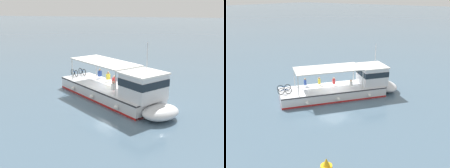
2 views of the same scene
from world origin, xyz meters
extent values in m
plane|color=slate|center=(0.00, 0.00, 0.00)|extent=(400.00, 400.00, 0.00)
cube|color=silver|center=(0.24, 0.13, 0.55)|extent=(10.62, 8.94, 1.10)
ellipsoid|color=silver|center=(-4.78, 3.78, 0.55)|extent=(3.51, 3.67, 1.01)
cube|color=red|center=(0.24, 0.13, 0.10)|extent=(10.64, 8.97, 0.16)
cube|color=#2D2D33|center=(0.24, 0.13, 1.02)|extent=(10.65, 8.98, 0.10)
cube|color=silver|center=(-3.32, 2.72, 2.05)|extent=(3.70, 3.73, 1.90)
cube|color=#19232D|center=(-3.32, 2.72, 2.38)|extent=(3.77, 3.80, 0.56)
cube|color=white|center=(-3.32, 2.72, 3.06)|extent=(3.93, 3.95, 0.12)
cube|color=white|center=(0.61, -0.13, 3.15)|extent=(7.15, 6.32, 0.10)
cylinder|color=silver|center=(-2.82, 0.68, 2.10)|extent=(0.08, 0.08, 2.00)
cylinder|color=silver|center=(-1.23, 2.88, 2.10)|extent=(0.08, 0.08, 2.00)
cylinder|color=silver|center=(2.44, -3.14, 2.10)|extent=(0.08, 0.08, 2.00)
cylinder|color=silver|center=(4.03, -0.94, 2.10)|extent=(0.08, 0.08, 2.00)
cylinder|color=silver|center=(-3.56, 2.90, 4.22)|extent=(0.06, 0.06, 2.20)
sphere|color=white|center=(-1.46, 3.57, 0.50)|extent=(0.36, 0.36, 0.36)
sphere|color=white|center=(1.21, 1.63, 0.50)|extent=(0.36, 0.36, 0.36)
sphere|color=white|center=(3.71, -0.19, 0.50)|extent=(0.36, 0.36, 0.36)
torus|color=black|center=(3.66, -2.90, 1.43)|extent=(0.57, 0.44, 0.66)
torus|color=black|center=(4.22, -3.32, 1.43)|extent=(0.57, 0.44, 0.66)
cylinder|color=#1E478C|center=(3.94, -3.11, 1.55)|extent=(0.60, 0.46, 0.06)
torus|color=black|center=(4.19, -2.18, 1.43)|extent=(0.57, 0.44, 0.66)
torus|color=black|center=(4.75, -2.59, 1.43)|extent=(0.57, 0.44, 0.66)
cylinder|color=#1E478C|center=(4.47, -2.38, 1.55)|extent=(0.60, 0.46, 0.06)
cube|color=#2D4CA5|center=(1.78, -2.28, 1.56)|extent=(0.37, 0.39, 0.52)
sphere|color=tan|center=(1.78, -2.28, 1.93)|extent=(0.20, 0.20, 0.20)
cube|color=yellow|center=(0.65, -1.32, 1.56)|extent=(0.37, 0.39, 0.52)
sphere|color=#9E7051|center=(0.65, -1.32, 1.93)|extent=(0.20, 0.20, 0.20)
cube|color=red|center=(-0.28, -0.09, 1.56)|extent=(0.37, 0.39, 0.52)
sphere|color=tan|center=(-0.28, -0.09, 1.93)|extent=(0.20, 0.20, 0.20)
cube|color=white|center=(-0.75, 1.77, 1.56)|extent=(0.37, 0.39, 0.52)
sphere|color=tan|center=(-0.75, 1.77, 1.93)|extent=(0.20, 0.20, 0.20)
cone|color=gold|center=(9.95, 7.34, 1.15)|extent=(0.42, 0.42, 0.50)
camera|label=1|loc=(-6.72, 22.61, 7.74)|focal=45.13mm
camera|label=2|loc=(18.90, 14.95, 10.31)|focal=39.46mm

